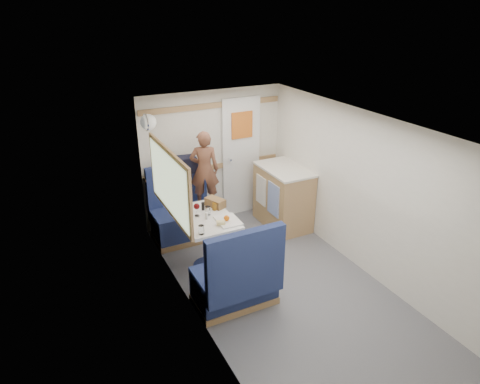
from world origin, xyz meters
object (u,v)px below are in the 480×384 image
orange_fruit (227,218)px  pepper_grinder (203,206)px  dinette_table (206,228)px  tumbler_left (201,230)px  bench_near (237,283)px  beer_glass (215,206)px  tumbler_right (208,211)px  tumbler_mid (186,209)px  salt_grinder (207,216)px  bench_far (184,218)px  dome_light (148,122)px  galley_counter (283,197)px  tray (228,221)px  bread_loaf (215,203)px  person (204,170)px  cheese_block (221,223)px  wine_glass (197,207)px  duffel_bag (180,165)px

orange_fruit → pepper_grinder: 0.45m
dinette_table → tumbler_left: (-0.20, -0.38, 0.21)m
bench_near → beer_glass: size_ratio=11.15×
tumbler_right → pepper_grinder: tumbler_right is taller
pepper_grinder → tumbler_mid: bearing=176.1°
dinette_table → salt_grinder: (-0.01, -0.06, 0.20)m
dinette_table → orange_fruit: bearing=-54.0°
tumbler_left → beer_glass: tumbler_left is taller
bench_far → bench_near: (0.00, -1.73, 0.00)m
dome_light → beer_glass: 1.35m
dinette_table → tumbler_left: 0.47m
galley_counter → tumbler_left: 1.93m
tray → tumbler_right: bearing=118.9°
beer_glass → pepper_grinder: size_ratio=0.91×
tray → dinette_table: bearing=130.0°
bench_near → bread_loaf: 1.20m
tumbler_mid → pepper_grinder: bearing=-3.9°
tumbler_right → salt_grinder: 0.12m
person → cheese_block: (-0.25, -1.10, -0.25)m
dome_light → cheese_block: (0.47, -1.14, -0.99)m
tumbler_mid → bread_loaf: same height
cheese_block → bread_loaf: bread_loaf is taller
orange_fruit → tumbler_right: size_ratio=0.61×
person → bench_near: bearing=101.9°
bench_near → beer_glass: (0.18, 0.99, 0.47)m
dome_light → tumbler_mid: dome_light is taller
tray → tumbler_left: 0.43m
bench_near → dome_light: 2.28m
bread_loaf → tumbler_mid: bearing=-178.3°
bench_near → wine_glass: (-0.08, 0.93, 0.54)m
tray → tumbler_left: (-0.40, -0.14, 0.04)m
bench_near → galley_counter: bearing=43.9°
orange_fruit → tumbler_left: (-0.38, -0.13, 0.00)m
dinette_table → tumbler_left: tumbler_left is taller
bench_near → orange_fruit: (0.17, 0.62, 0.47)m
dinette_table → tray: size_ratio=2.72×
dome_light → duffel_bag: 0.92m
tray → pepper_grinder: (-0.15, 0.42, 0.04)m
salt_grinder → beer_glass: bearing=45.3°
tumbler_mid → beer_glass: size_ratio=1.14×
tray → bread_loaf: (0.03, 0.45, 0.04)m
tray → bread_loaf: size_ratio=1.31×
pepper_grinder → salt_grinder: bearing=-102.2°
dinette_table → pepper_grinder: size_ratio=8.85×
wine_glass → duffel_bag: bearing=81.3°
tumbler_right → bread_loaf: 0.25m
duffel_bag → orange_fruit: 1.38m
tumbler_mid → tumbler_right: tumbler_right is taller
wine_glass → person: bearing=61.1°
bench_near → salt_grinder: size_ratio=12.31×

